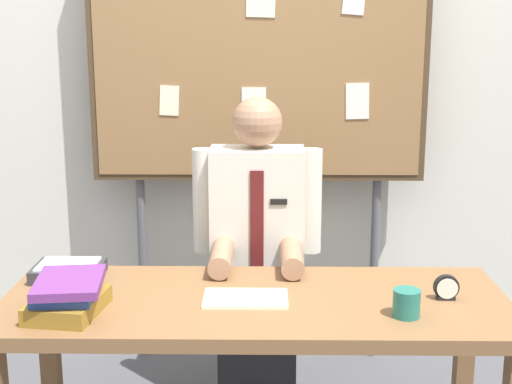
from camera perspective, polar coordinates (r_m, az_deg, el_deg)
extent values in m
cube|color=silver|center=(3.68, 0.22, 7.77)|extent=(6.40, 0.08, 2.70)
cube|color=brown|center=(2.59, -0.05, -8.99)|extent=(1.81, 0.70, 0.05)
cube|color=brown|center=(3.13, -16.07, -12.88)|extent=(0.07, 0.07, 0.69)
cube|color=brown|center=(3.11, 16.24, -13.05)|extent=(0.07, 0.07, 0.69)
cube|color=#2D2D33|center=(3.31, 0.09, -13.22)|extent=(0.34, 0.30, 0.44)
cube|color=silver|center=(3.10, 0.10, -3.31)|extent=(0.40, 0.22, 0.75)
sphere|color=#A87A5B|center=(3.00, 0.10, 5.61)|extent=(0.21, 0.21, 0.21)
cylinder|color=silver|center=(3.05, -4.23, -0.69)|extent=(0.09, 0.09, 0.45)
cylinder|color=silver|center=(3.05, 4.42, -0.72)|extent=(0.09, 0.09, 0.45)
cylinder|color=#A87A5B|center=(2.86, -2.78, -5.21)|extent=(0.09, 0.30, 0.09)
cylinder|color=#A87A5B|center=(2.86, 2.86, -5.24)|extent=(0.09, 0.30, 0.09)
cube|color=#591919|center=(2.97, 0.07, -2.89)|extent=(0.06, 0.01, 0.49)
cube|color=black|center=(2.95, 1.82, -0.79)|extent=(0.07, 0.01, 0.02)
cube|color=#4C3823|center=(3.46, 0.19, 11.20)|extent=(1.62, 0.05, 1.25)
cube|color=olive|center=(3.45, 0.19, 11.20)|extent=(1.56, 0.04, 1.19)
cylinder|color=#59595E|center=(3.74, -9.01, -5.80)|extent=(0.04, 0.04, 0.98)
cylinder|color=#59595E|center=(3.73, 9.40, -5.86)|extent=(0.04, 0.04, 0.98)
cube|color=white|center=(3.44, -0.18, 6.90)|extent=(0.12, 0.00, 0.18)
cube|color=#F4EFCC|center=(3.43, 0.39, 14.90)|extent=(0.14, 0.00, 0.14)
cube|color=#F4EFCC|center=(3.47, -6.94, 7.26)|extent=(0.10, 0.00, 0.15)
cube|color=silver|center=(3.45, 7.83, 14.91)|extent=(0.11, 0.00, 0.13)
cube|color=white|center=(3.47, 8.10, 7.19)|extent=(0.12, 0.00, 0.17)
cube|color=olive|center=(2.52, -14.80, -8.71)|extent=(0.25, 0.31, 0.06)
cube|color=#2D4C99|center=(2.51, -14.81, -7.61)|extent=(0.20, 0.27, 0.04)
cube|color=#72337F|center=(2.49, -14.69, -7.01)|extent=(0.25, 0.31, 0.03)
cube|color=#F4EFCC|center=(2.56, -0.84, -8.51)|extent=(0.30, 0.18, 0.01)
cylinder|color=black|center=(2.64, 14.97, -7.38)|extent=(0.09, 0.02, 0.09)
cylinder|color=white|center=(2.62, 15.04, -7.47)|extent=(0.07, 0.00, 0.07)
cube|color=black|center=(2.65, 14.92, -8.17)|extent=(0.06, 0.04, 0.01)
cylinder|color=#267266|center=(2.46, 11.93, -8.68)|extent=(0.09, 0.09, 0.09)
cube|color=#333338|center=(2.87, -14.74, -6.13)|extent=(0.26, 0.20, 0.05)
cube|color=white|center=(2.86, -14.77, -5.58)|extent=(0.22, 0.17, 0.01)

